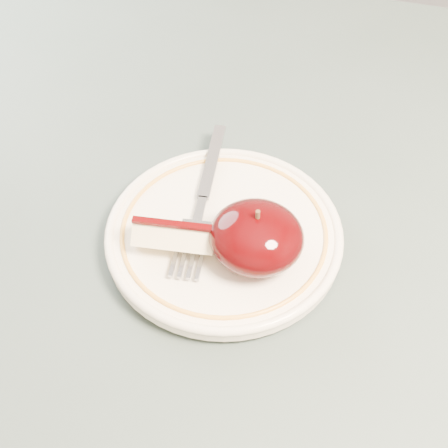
% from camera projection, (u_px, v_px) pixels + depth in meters
% --- Properties ---
extents(table, '(0.90, 0.90, 0.75)m').
position_uv_depth(table, '(215.00, 266.00, 0.68)').
color(table, brown).
rests_on(table, ground).
extents(plate, '(0.22, 0.22, 0.02)m').
position_uv_depth(plate, '(224.00, 234.00, 0.58)').
color(plate, white).
rests_on(plate, table).
extents(apple_half, '(0.08, 0.08, 0.06)m').
position_uv_depth(apple_half, '(256.00, 237.00, 0.54)').
color(apple_half, black).
rests_on(apple_half, plate).
extents(apple_wedge, '(0.08, 0.04, 0.04)m').
position_uv_depth(apple_wedge, '(175.00, 236.00, 0.55)').
color(apple_wedge, '#FFF3BB').
rests_on(apple_wedge, plate).
extents(fork, '(0.04, 0.20, 0.00)m').
position_uv_depth(fork, '(203.00, 199.00, 0.60)').
color(fork, gray).
rests_on(fork, plate).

